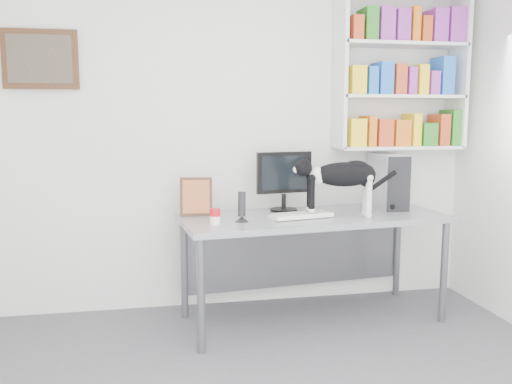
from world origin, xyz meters
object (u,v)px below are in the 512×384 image
speaker (242,206)px  keyboard (301,215)px  desk (313,268)px  monitor (284,181)px  bookshelf (401,71)px  leaning_print (196,196)px  cat (342,188)px  pc_tower (388,181)px  soup_can (215,216)px

speaker → keyboard: bearing=24.9°
desk → monitor: size_ratio=4.16×
monitor → desk: bearing=-56.5°
bookshelf → leaning_print: size_ratio=4.36×
speaker → cat: 0.73m
desk → leaning_print: (-0.83, 0.15, 0.54)m
pc_tower → speaker: 1.25m
leaning_print → cat: (1.01, -0.24, 0.06)m
keyboard → speaker: size_ratio=2.04×
bookshelf → cat: bookshelf is taller
desk → cat: bearing=-34.6°
pc_tower → cat: pc_tower is taller
leaning_print → cat: bearing=-7.2°
monitor → keyboard: monitor is taller
desk → soup_can: (-0.74, -0.19, 0.45)m
desk → monitor: (-0.17, 0.20, 0.62)m
speaker → leaning_print: 0.41m
desk → cat: 0.63m
bookshelf → keyboard: size_ratio=2.82×
pc_tower → cat: bearing=-146.9°
desk → pc_tower: bearing=9.5°
monitor → soup_can: monitor is taller
soup_can → speaker: bearing=13.2°
desk → soup_can: size_ratio=18.29×
leaning_print → keyboard: bearing=-11.6°
cat → soup_can: bearing=-167.3°
keyboard → soup_can: (-0.62, -0.11, 0.03)m
bookshelf → pc_tower: size_ratio=2.95×
desk → keyboard: keyboard is taller
keyboard → cat: bearing=-14.1°
bookshelf → desk: 1.70m
keyboard → cat: cat is taller
pc_tower → soup_can: bearing=-162.0°
keyboard → pc_tower: pc_tower is taller
bookshelf → monitor: 1.29m
speaker → leaning_print: (-0.28, 0.29, 0.03)m
monitor → bookshelf: bearing=0.5°
keyboard → leaning_print: size_ratio=1.55×
bookshelf → speaker: size_ratio=5.77×
speaker → cat: bearing=20.7°
pc_tower → leaning_print: bearing=-175.6°
desk → pc_tower: 0.91m
bookshelf → keyboard: bookshelf is taller
monitor → cat: 0.45m
speaker → soup_can: speaker is taller
monitor → leaning_print: (-0.66, -0.05, -0.09)m
keyboard → speaker: (-0.43, -0.06, 0.09)m
leaning_print → cat: cat is taller
pc_tower → soup_can: (-1.39, -0.37, -0.16)m
bookshelf → cat: (-0.63, -0.44, -0.86)m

